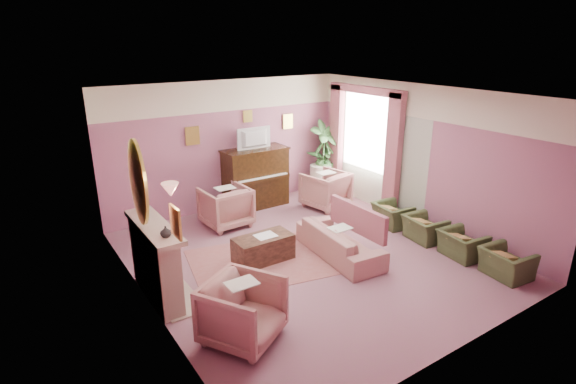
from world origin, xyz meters
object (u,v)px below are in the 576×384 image
olive_chair_d (392,211)px  floral_armchair_right (326,188)px  coffee_table (263,249)px  floral_armchair_left (226,204)px  floral_armchair_front (243,308)px  side_table (320,179)px  television (256,137)px  sofa (340,236)px  olive_chair_c (425,225)px  olive_chair_a (507,259)px  olive_chair_b (462,240)px  piano (256,178)px

olive_chair_d → floral_armchair_right: bearing=106.2°
coffee_table → floral_armchair_left: floral_armchair_left is taller
floral_armchair_front → side_table: floral_armchair_front is taller
television → sofa: 3.14m
sofa → olive_chair_c: size_ratio=2.57×
floral_armchair_left → floral_armchair_right: size_ratio=1.00×
floral_armchair_right → olive_chair_a: 4.08m
side_table → olive_chair_b: bearing=-90.6°
sofa → olive_chair_d: sofa is taller
piano → side_table: piano is taller
olive_chair_b → olive_chair_c: bearing=90.0°
piano → floral_armchair_right: (1.26, -0.92, -0.20)m
side_table → floral_armchair_front: bearing=-137.2°
floral_armchair_left → olive_chair_a: (2.79, -4.34, -0.15)m
piano → side_table: 1.79m
floral_armchair_left → floral_armchair_front: size_ratio=1.00×
television → sofa: size_ratio=0.44×
floral_armchair_front → olive_chair_c: 4.30m
piano → floral_armchair_right: size_ratio=1.54×
piano → sofa: piano is taller
television → floral_armchair_left: bearing=-151.3°
piano → olive_chair_b: piano is taller
television → side_table: (1.77, -0.03, -1.25)m
olive_chair_b → olive_chair_c: same height
sofa → olive_chair_d: 1.79m
side_table → olive_chair_c: bearing=-90.7°
piano → floral_armchair_front: bearing=-121.9°
floral_armchair_left → floral_armchair_front: bearing=-113.0°
television → olive_chair_b: television is taller
piano → coffee_table: 2.69m
coffee_table → olive_chair_c: 3.10m
floral_armchair_left → sofa: bearing=-65.5°
olive_chair_a → olive_chair_b: size_ratio=1.00×
coffee_table → olive_chair_d: (2.94, -0.15, 0.08)m
piano → olive_chair_a: piano is taller
television → olive_chair_c: (1.73, -3.28, -1.29)m
piano → side_table: bearing=-2.8°
floral_armchair_left → olive_chair_a: size_ratio=1.27×
television → side_table: 2.17m
coffee_table → sofa: size_ratio=0.55×
olive_chair_a → olive_chair_c: size_ratio=1.00×
floral_armchair_right → olive_chair_c: bearing=-79.1°
olive_chair_b → television: bearing=112.8°
coffee_table → floral_armchair_right: bearing=30.2°
floral_armchair_right → television: bearing=145.5°
piano → olive_chair_d: 3.06m
floral_armchair_front → olive_chair_d: floral_armchair_front is taller
television → olive_chair_d: television is taller
sofa → floral_armchair_front: 2.73m
floral_armchair_front → olive_chair_d: bearing=19.9°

